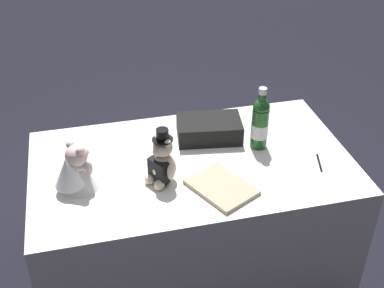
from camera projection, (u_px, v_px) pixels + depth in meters
name	position (u px, v px, depth m)	size (l,w,h in m)	color
ground_plane	(192.00, 265.00, 2.85)	(12.00, 12.00, 0.00)	black
reception_table	(192.00, 217.00, 2.64)	(1.53, 0.88, 0.72)	white
teddy_bear_groom	(162.00, 163.00, 2.25)	(0.15, 0.14, 0.28)	beige
teddy_bear_bride	(76.00, 170.00, 2.22)	(0.23, 0.22, 0.23)	white
champagne_bottle	(260.00, 122.00, 2.47)	(0.08, 0.08, 0.33)	#1B5520
signing_pen	(320.00, 163.00, 2.42)	(0.05, 0.14, 0.01)	black
gift_case_black	(209.00, 129.00, 2.59)	(0.35, 0.25, 0.10)	black
guestbook	(221.00, 187.00, 2.26)	(0.21, 0.29, 0.02)	tan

